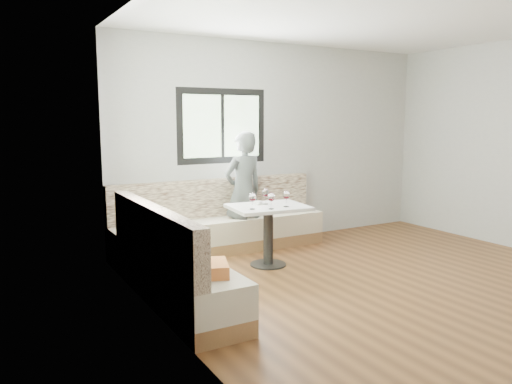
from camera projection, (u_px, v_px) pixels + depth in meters
room at (400, 152)px, 5.05m from camera, size 5.01×5.01×2.81m
banquette at (203, 242)px, 5.79m from camera, size 2.90×2.80×0.95m
table at (268, 221)px, 5.93m from camera, size 0.96×0.78×0.73m
person at (243, 192)px, 6.60m from camera, size 0.62×0.44×1.59m
olive_ramekin at (258, 203)px, 5.99m from camera, size 0.10×0.10×0.04m
wine_glass_a at (252, 198)px, 5.64m from camera, size 0.09×0.09×0.19m
wine_glass_b at (271, 197)px, 5.66m from camera, size 0.09×0.09×0.19m
wine_glass_c at (286, 195)px, 5.81m from camera, size 0.09×0.09×0.19m
wine_glass_d at (266, 193)px, 5.98m from camera, size 0.09×0.09×0.19m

